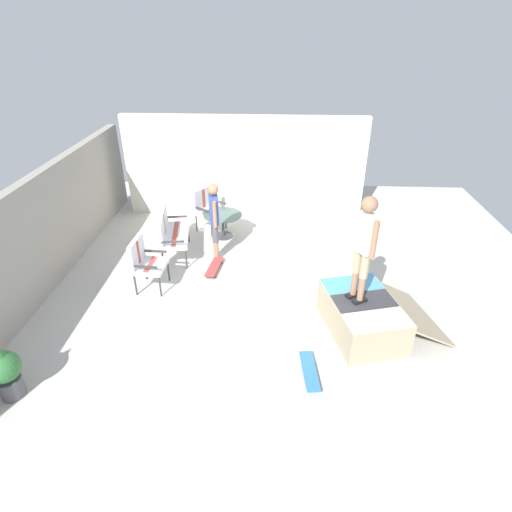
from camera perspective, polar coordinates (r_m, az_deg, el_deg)
The scene contains 13 objects.
ground_plane at distance 7.86m, azimuth 0.11°, elevation -5.84°, with size 12.00×12.00×0.10m, color beige.
back_wall_cinderblock at distance 8.44m, azimuth -28.16°, elevation 1.78°, with size 9.00×0.20×2.12m.
house_facade at distance 10.71m, azimuth -1.52°, elevation 12.11°, with size 0.23×6.00×2.52m.
skate_ramp at distance 7.10m, azimuth 14.53°, elevation -7.88°, with size 1.89×2.12×0.61m.
patio_bench at distance 9.04m, azimuth -11.77°, elevation 3.52°, with size 1.32×0.73×1.02m.
patio_chair_near_house at distance 10.12m, azimuth -6.75°, elevation 6.90°, with size 0.82×0.80×1.02m.
patio_chair_by_wall at distance 8.03m, azimuth -15.08°, elevation -0.49°, with size 0.65×0.58×1.02m.
patio_table at distance 9.77m, azimuth -4.55°, elevation 4.81°, with size 0.90×0.90×0.57m.
person_watching at distance 8.61m, azimuth -5.72°, elevation 5.38°, with size 0.47×0.29×1.69m.
person_skater at distance 6.37m, azimuth 14.59°, elevation 1.83°, with size 0.43×0.35×1.76m.
skateboard_by_bench at distance 8.59m, azimuth -5.75°, elevation -1.48°, with size 0.82×0.30×0.10m.
skateboard_spare at distance 6.31m, azimuth 7.33°, elevation -15.34°, with size 0.82×0.28×0.10m.
potted_plant at distance 6.65m, azimuth -31.18°, elevation -13.21°, with size 0.44×0.44×0.92m.
Camera 1 is at (-6.36, -0.31, 4.55)m, focal length 29.23 mm.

